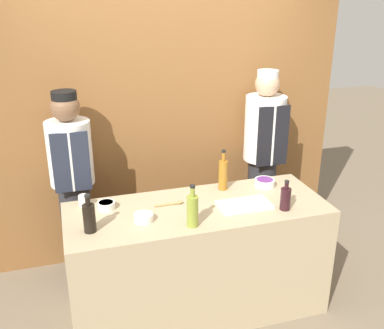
# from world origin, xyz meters

# --- Properties ---
(ground_plane) EXTENTS (14.00, 14.00, 0.00)m
(ground_plane) POSITION_xyz_m (0.00, 0.00, 0.00)
(ground_plane) COLOR #756651
(cabinet_wall) EXTENTS (3.27, 0.18, 2.40)m
(cabinet_wall) POSITION_xyz_m (0.00, 1.04, 1.20)
(cabinet_wall) COLOR brown
(cabinet_wall) RESTS_ON ground_plane
(counter) EXTENTS (1.92, 0.73, 0.89)m
(counter) POSITION_xyz_m (0.00, 0.00, 0.45)
(counter) COLOR tan
(counter) RESTS_ON ground_plane
(sauce_bowl_red) EXTENTS (0.13, 0.13, 0.05)m
(sauce_bowl_red) POSITION_xyz_m (-0.64, 0.17, 0.92)
(sauce_bowl_red) COLOR white
(sauce_bowl_red) RESTS_ON counter
(sauce_bowl_white) EXTENTS (0.13, 0.13, 0.05)m
(sauce_bowl_white) POSITION_xyz_m (-0.42, -0.09, 0.92)
(sauce_bowl_white) COLOR white
(sauce_bowl_white) RESTS_ON counter
(sauce_bowl_purple) EXTENTS (0.16, 0.16, 0.06)m
(sauce_bowl_purple) POSITION_xyz_m (0.63, 0.20, 0.93)
(sauce_bowl_purple) COLOR white
(sauce_bowl_purple) RESTS_ON counter
(cutting_board) EXTENTS (0.39, 0.21, 0.02)m
(cutting_board) POSITION_xyz_m (0.33, -0.08, 0.90)
(cutting_board) COLOR white
(cutting_board) RESTS_ON counter
(bottle_amber) EXTENTS (0.07, 0.07, 0.33)m
(bottle_amber) POSITION_xyz_m (0.29, 0.24, 1.02)
(bottle_amber) COLOR #9E661E
(bottle_amber) RESTS_ON counter
(bottle_oil) EXTENTS (0.08, 0.08, 0.30)m
(bottle_oil) POSITION_xyz_m (-0.12, -0.25, 1.01)
(bottle_oil) COLOR olive
(bottle_oil) RESTS_ON counter
(bottle_soy) EXTENTS (0.08, 0.08, 0.27)m
(bottle_soy) POSITION_xyz_m (-0.78, -0.13, 1.00)
(bottle_soy) COLOR black
(bottle_soy) RESTS_ON counter
(bottle_wine) EXTENTS (0.08, 0.08, 0.23)m
(bottle_wine) POSITION_xyz_m (0.59, -0.21, 0.98)
(bottle_wine) COLOR black
(bottle_wine) RESTS_ON counter
(cup_cream) EXTENTS (0.08, 0.08, 0.08)m
(cup_cream) POSITION_xyz_m (-0.79, 0.26, 0.94)
(cup_cream) COLOR silver
(cup_cream) RESTS_ON counter
(wooden_spoon) EXTENTS (0.22, 0.04, 0.02)m
(wooden_spoon) POSITION_xyz_m (-0.17, 0.09, 0.90)
(wooden_spoon) COLOR #B2844C
(wooden_spoon) RESTS_ON counter
(chef_left) EXTENTS (0.35, 0.35, 1.66)m
(chef_left) POSITION_xyz_m (-0.85, 0.70, 0.91)
(chef_left) COLOR #28282D
(chef_left) RESTS_ON ground_plane
(chef_right) EXTENTS (0.36, 0.36, 1.73)m
(chef_right) POSITION_xyz_m (0.85, 0.70, 0.94)
(chef_right) COLOR #28282D
(chef_right) RESTS_ON ground_plane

